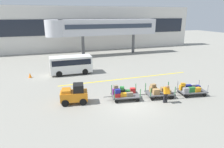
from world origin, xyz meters
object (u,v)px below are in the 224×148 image
(baggage_handler, at_px, (166,93))
(shuttle_van, at_px, (71,64))
(safety_cone_near, at_px, (30,75))
(baggage_cart_tail, at_px, (191,89))
(baggage_cart_lead, at_px, (124,93))
(baggage_cart_middle, at_px, (159,91))
(baggage_tug, at_px, (74,94))

(baggage_handler, relative_size, shuttle_van, 0.32)
(shuttle_van, relative_size, safety_cone_near, 8.75)
(baggage_handler, xyz_separation_m, safety_cone_near, (-10.51, 10.74, -0.59))
(baggage_cart_tail, xyz_separation_m, shuttle_van, (-8.97, 10.06, 0.73))
(baggage_cart_lead, height_order, baggage_handler, baggage_handler)
(baggage_cart_tail, bearing_deg, safety_cone_near, 143.67)
(baggage_cart_lead, xyz_separation_m, baggage_handler, (2.89, -1.78, 0.33))
(safety_cone_near, bearing_deg, baggage_cart_middle, -41.76)
(baggage_handler, bearing_deg, baggage_tug, 160.95)
(baggage_cart_middle, relative_size, shuttle_van, 0.64)
(shuttle_van, bearing_deg, baggage_handler, -61.36)
(baggage_cart_middle, bearing_deg, baggage_handler, -96.87)
(baggage_cart_lead, relative_size, safety_cone_near, 5.60)
(safety_cone_near, bearing_deg, baggage_cart_lead, -49.64)
(baggage_cart_lead, relative_size, baggage_cart_tail, 1.00)
(baggage_tug, height_order, safety_cone_near, baggage_tug)
(baggage_handler, bearing_deg, shuttle_van, 118.64)
(baggage_cart_middle, distance_m, shuttle_van, 11.38)
(baggage_cart_tail, bearing_deg, shuttle_van, 131.72)
(baggage_cart_tail, bearing_deg, baggage_cart_lead, 170.34)
(baggage_tug, relative_size, baggage_cart_lead, 0.73)
(baggage_tug, xyz_separation_m, baggage_cart_middle, (7.02, -1.15, -0.25))
(baggage_cart_lead, height_order, baggage_cart_tail, baggage_cart_lead)
(safety_cone_near, bearing_deg, shuttle_van, 1.02)
(baggage_handler, bearing_deg, safety_cone_near, 134.38)
(baggage_tug, height_order, baggage_cart_middle, baggage_tug)
(baggage_handler, distance_m, safety_cone_near, 15.04)
(baggage_cart_lead, relative_size, shuttle_van, 0.64)
(baggage_cart_middle, height_order, shuttle_van, shuttle_van)
(baggage_cart_tail, distance_m, shuttle_van, 13.50)
(baggage_cart_lead, bearing_deg, baggage_tug, 171.46)
(baggage_cart_lead, distance_m, shuttle_van, 9.57)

